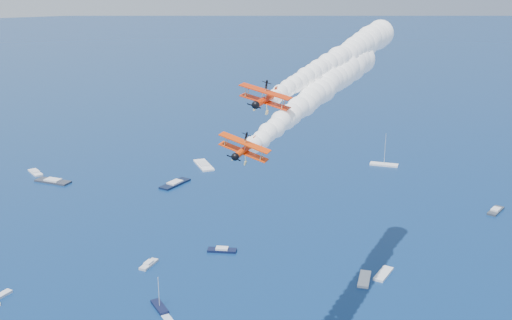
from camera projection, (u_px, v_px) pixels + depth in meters
name	position (u px, v px, depth m)	size (l,w,h in m)	color
biplane_lead	(266.00, 99.00, 99.71)	(8.09, 9.07, 5.47)	red
biplane_trail	(245.00, 150.00, 86.69)	(6.88, 7.71, 4.65)	#EC3A04
smoke_trail_lead	(337.00, 59.00, 125.41)	(52.88, 40.30, 11.47)	white
smoke_trail_trail	(318.00, 92.00, 113.29)	(50.52, 43.31, 11.47)	white
spectator_boats	(118.00, 232.00, 192.68)	(234.60, 174.23, 0.70)	black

